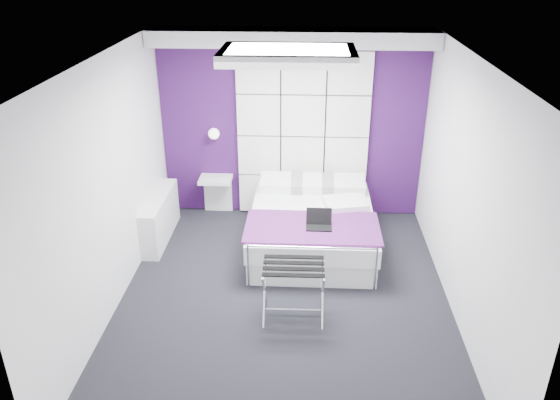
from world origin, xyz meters
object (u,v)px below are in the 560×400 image
(luggage_rack, at_px, (293,290))
(nightstand, at_px, (216,179))
(bed, at_px, (312,227))
(laptop, at_px, (319,222))
(wall_lamp, at_px, (214,133))
(radiator, at_px, (160,218))

(luggage_rack, bearing_deg, nightstand, 116.29)
(bed, height_order, laptop, laptop)
(wall_lamp, xyz_separation_m, laptop, (1.42, -1.33, -0.63))
(bed, relative_size, luggage_rack, 3.07)
(wall_lamp, relative_size, nightstand, 0.33)
(radiator, xyz_separation_m, bed, (1.98, -0.12, -0.02))
(wall_lamp, bearing_deg, nightstand, -103.53)
(radiator, bearing_deg, wall_lamp, 49.90)
(nightstand, bearing_deg, luggage_rack, -63.00)
(wall_lamp, xyz_separation_m, radiator, (-0.64, -0.76, -0.92))
(wall_lamp, height_order, radiator, wall_lamp)
(bed, distance_m, luggage_rack, 1.46)
(luggage_rack, bearing_deg, laptop, 74.31)
(nightstand, distance_m, luggage_rack, 2.58)
(nightstand, bearing_deg, bed, -31.66)
(radiator, bearing_deg, nightstand, 48.80)
(luggage_rack, bearing_deg, bed, 81.86)
(radiator, distance_m, bed, 1.99)
(laptop, bearing_deg, luggage_rack, -105.25)
(radiator, bearing_deg, laptop, -15.55)
(bed, bearing_deg, radiator, 176.68)
(radiator, relative_size, nightstand, 2.66)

